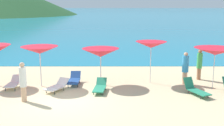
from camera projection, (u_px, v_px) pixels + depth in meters
name	position (u px, v px, depth m)	size (l,w,h in m)	color
ground_plane	(85.00, 61.00, 22.81)	(50.00, 100.00, 0.30)	beige
ocean_water	(109.00, 11.00, 235.65)	(650.00, 440.00, 0.02)	teal
umbrella_2	(40.00, 50.00, 14.89)	(2.06, 2.06, 2.21)	silver
umbrella_3	(101.00, 53.00, 15.28)	(2.20, 2.20, 2.04)	silver
umbrella_4	(151.00, 45.00, 15.56)	(1.73, 1.73, 2.38)	silver
umbrella_5	(215.00, 51.00, 14.52)	(2.34, 2.34, 2.19)	silver
lounge_chair_1	(14.00, 83.00, 14.89)	(0.62, 1.42, 0.59)	white
lounge_chair_3	(100.00, 87.00, 14.33)	(0.71, 1.62, 0.56)	#268C66
lounge_chair_4	(196.00, 89.00, 13.80)	(1.10, 1.66, 0.74)	#268C66
lounge_chair_6	(57.00, 86.00, 14.41)	(1.21, 1.55, 0.56)	white
lounge_chair_7	(74.00, 79.00, 15.59)	(0.60, 1.66, 0.60)	#1E478C
beachgoer_0	(185.00, 67.00, 15.57)	(0.36, 0.36, 1.81)	#DBAA84
beachgoer_1	(200.00, 64.00, 16.48)	(0.31, 0.31, 1.81)	#A3704C
beachgoer_2	(23.00, 81.00, 12.68)	(0.32, 0.32, 1.84)	#DBAA84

